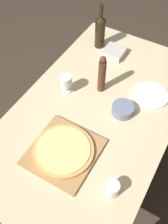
% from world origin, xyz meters
% --- Properties ---
extents(ground_plane, '(12.00, 12.00, 0.00)m').
position_xyz_m(ground_plane, '(0.00, 0.00, 0.00)').
color(ground_plane, '#382D23').
extents(dining_table, '(0.95, 1.65, 0.74)m').
position_xyz_m(dining_table, '(0.00, 0.00, 0.66)').
color(dining_table, '#CCB78E').
rests_on(dining_table, ground_plane).
extents(cutting_board, '(0.36, 0.38, 0.02)m').
position_xyz_m(cutting_board, '(-0.01, -0.36, 0.75)').
color(cutting_board, '#A87A47').
rests_on(cutting_board, dining_table).
extents(pizza, '(0.34, 0.34, 0.02)m').
position_xyz_m(pizza, '(-0.01, -0.36, 0.77)').
color(pizza, tan).
rests_on(pizza, cutting_board).
extents(wine_bottle, '(0.07, 0.07, 0.35)m').
position_xyz_m(wine_bottle, '(-0.28, 0.57, 0.88)').
color(wine_bottle, black).
rests_on(wine_bottle, dining_table).
extents(pepper_mill, '(0.05, 0.05, 0.28)m').
position_xyz_m(pepper_mill, '(-0.06, 0.17, 0.88)').
color(pepper_mill, '#4C2819').
rests_on(pepper_mill, dining_table).
extents(wine_glass, '(0.08, 0.08, 0.13)m').
position_xyz_m(wine_glass, '(-0.25, 0.04, 0.83)').
color(wine_glass, silver).
rests_on(wine_glass, dining_table).
extents(small_bowl, '(0.14, 0.14, 0.06)m').
position_xyz_m(small_bowl, '(0.15, 0.07, 0.77)').
color(small_bowl, slate).
rests_on(small_bowl, dining_table).
extents(drinking_tumbler, '(0.07, 0.07, 0.09)m').
position_xyz_m(drinking_tumbler, '(0.32, -0.43, 0.79)').
color(drinking_tumbler, silver).
rests_on(drinking_tumbler, dining_table).
extents(dinner_plate, '(0.24, 0.24, 0.01)m').
position_xyz_m(dinner_plate, '(0.25, 0.28, 0.75)').
color(dinner_plate, white).
rests_on(dinner_plate, dining_table).
extents(food_container, '(0.15, 0.15, 0.05)m').
position_xyz_m(food_container, '(-0.14, 0.53, 0.77)').
color(food_container, '#BCB7AD').
rests_on(food_container, dining_table).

